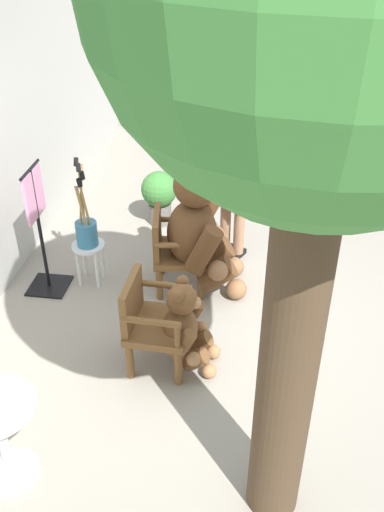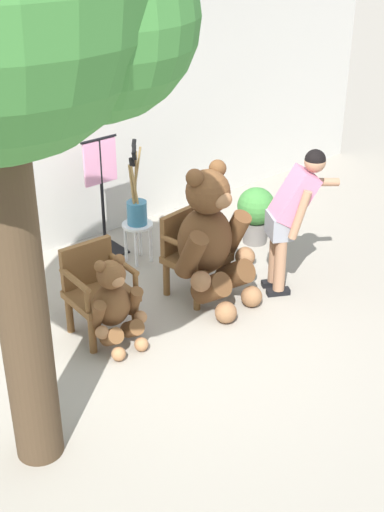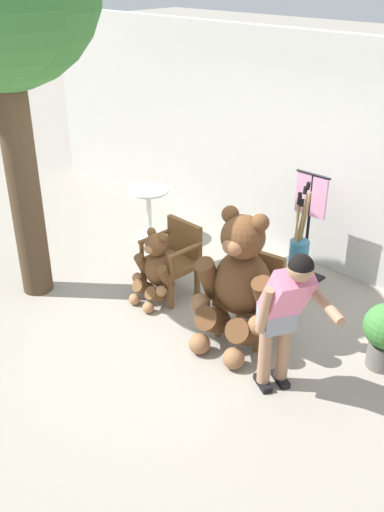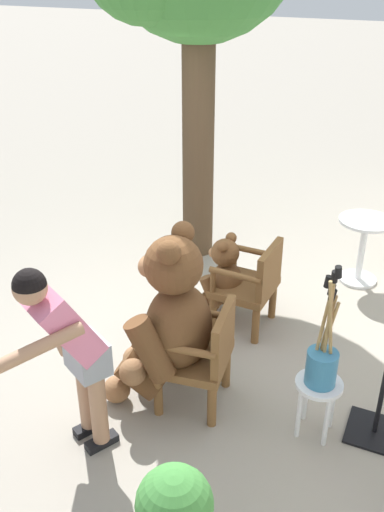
{
  "view_description": "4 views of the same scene",
  "coord_description": "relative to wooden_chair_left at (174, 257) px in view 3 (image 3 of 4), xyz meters",
  "views": [
    {
      "loc": [
        -4.23,
        -0.29,
        3.61
      ],
      "look_at": [
        0.13,
        0.33,
        0.68
      ],
      "focal_mm": 40.0,
      "sensor_mm": 36.0,
      "label": 1
    },
    {
      "loc": [
        -3.49,
        -4.34,
        3.81
      ],
      "look_at": [
        0.19,
        0.12,
        0.72
      ],
      "focal_mm": 50.0,
      "sensor_mm": 36.0,
      "label": 2
    },
    {
      "loc": [
        3.56,
        -3.48,
        3.54
      ],
      "look_at": [
        -0.07,
        0.35,
        0.75
      ],
      "focal_mm": 40.0,
      "sensor_mm": 36.0,
      "label": 3
    },
    {
      "loc": [
        3.75,
        1.94,
        3.13
      ],
      "look_at": [
        -0.33,
        0.09,
        0.75
      ],
      "focal_mm": 40.0,
      "sensor_mm": 36.0,
      "label": 4
    }
  ],
  "objects": [
    {
      "name": "brush_bucket",
      "position": [
        1.09,
        0.89,
        0.2
      ],
      "size": [
        0.22,
        0.22,
        0.96
      ],
      "color": "teal",
      "rests_on": "white_stool"
    },
    {
      "name": "clothing_display_stand",
      "position": [
        0.93,
        1.31,
        0.26
      ],
      "size": [
        0.44,
        0.4,
        1.36
      ],
      "color": "black",
      "rests_on": "ground"
    },
    {
      "name": "ground_plane",
      "position": [
        0.57,
        -0.57,
        -0.46
      ],
      "size": [
        60.0,
        60.0,
        0.0
      ],
      "primitive_type": "plane",
      "color": "gray"
    },
    {
      "name": "wooden_chair_left",
      "position": [
        0.0,
        0.0,
        0.0
      ],
      "size": [
        0.58,
        0.54,
        0.86
      ],
      "color": "brown",
      "rests_on": "ground"
    },
    {
      "name": "wooden_chair_right",
      "position": [
        1.14,
        -0.0,
        0.0
      ],
      "size": [
        0.63,
        0.59,
        0.86
      ],
      "color": "brown",
      "rests_on": "ground"
    },
    {
      "name": "teddy_bear_large",
      "position": [
        1.16,
        -0.26,
        0.25
      ],
      "size": [
        0.89,
        0.87,
        1.45
      ],
      "color": "brown",
      "rests_on": "ground"
    },
    {
      "name": "white_stool",
      "position": [
        1.1,
        0.89,
        -0.11
      ],
      "size": [
        0.34,
        0.34,
        0.46
      ],
      "color": "silver",
      "rests_on": "ground"
    },
    {
      "name": "teddy_bear_small",
      "position": [
        -0.0,
        -0.29,
        -0.03
      ],
      "size": [
        0.53,
        0.5,
        0.88
      ],
      "color": "brown",
      "rests_on": "ground"
    },
    {
      "name": "person_visitor",
      "position": [
        1.93,
        -0.6,
        0.44
      ],
      "size": [
        0.87,
        0.5,
        1.52
      ],
      "color": "black",
      "rests_on": "ground"
    },
    {
      "name": "round_side_table",
      "position": [
        -1.29,
        0.79,
        -0.01
      ],
      "size": [
        0.56,
        0.56,
        0.72
      ],
      "color": "silver",
      "rests_on": "ground"
    },
    {
      "name": "back_wall",
      "position": [
        0.57,
        1.83,
        0.94
      ],
      "size": [
        10.0,
        0.16,
        2.8
      ],
      "primitive_type": "cube",
      "color": "beige",
      "rests_on": "ground"
    }
  ]
}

